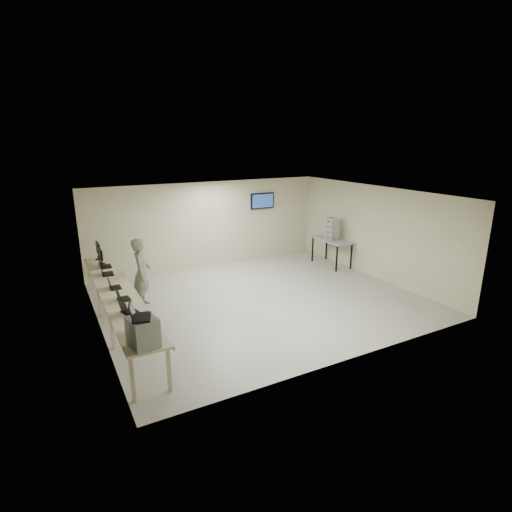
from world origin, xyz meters
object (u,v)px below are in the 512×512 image
equipment_box (143,332)px  side_table (332,241)px  workbench (118,294)px  soldier (142,273)px

equipment_box → side_table: size_ratio=0.33×
workbench → side_table: 7.34m
workbench → equipment_box: equipment_box is taller
workbench → soldier: size_ratio=3.37×
workbench → side_table: side_table is taller
side_table → equipment_box: bearing=-149.6°
workbench → equipment_box: (-0.06, -2.75, 0.32)m
workbench → side_table: bearing=11.8°
soldier → workbench: bearing=165.3°
equipment_box → workbench: bearing=78.1°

